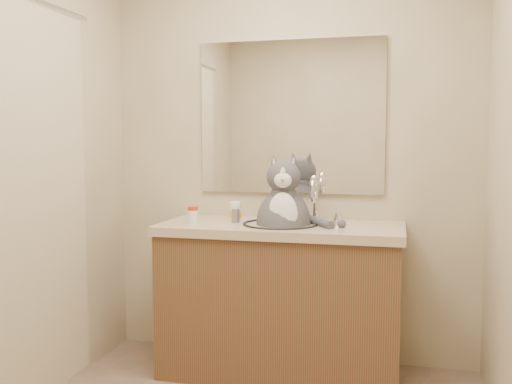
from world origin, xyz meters
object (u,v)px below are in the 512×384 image
at_px(cat, 284,218).
at_px(pill_bottle_orange, 235,213).
at_px(pill_bottle_redcap, 193,215).
at_px(grey_canister, 236,216).

bearing_deg(cat, pill_bottle_orange, 168.29).
bearing_deg(cat, pill_bottle_redcap, -178.47).
distance_m(pill_bottle_orange, grey_canister, 0.02).
bearing_deg(grey_canister, pill_bottle_redcap, -157.14).
bearing_deg(pill_bottle_orange, cat, -3.07).
xyz_separation_m(cat, pill_bottle_redcap, (-0.50, -0.09, 0.01)).
distance_m(pill_bottle_redcap, pill_bottle_orange, 0.24).
bearing_deg(pill_bottle_redcap, grey_canister, 22.86).
xyz_separation_m(pill_bottle_redcap, grey_canister, (0.22, 0.09, -0.01)).
xyz_separation_m(pill_bottle_redcap, pill_bottle_orange, (0.22, 0.10, 0.01)).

